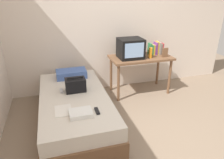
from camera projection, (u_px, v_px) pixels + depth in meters
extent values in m
plane|color=#84705B|center=(152.00, 146.00, 2.77)|extent=(8.00, 8.00, 0.00)
cube|color=beige|center=(110.00, 24.00, 4.02)|extent=(5.20, 0.10, 2.60)
cube|color=brown|center=(75.00, 115.00, 3.20)|extent=(1.00, 2.00, 0.28)
cube|color=beige|center=(74.00, 101.00, 3.11)|extent=(0.97, 1.94, 0.20)
cube|color=brown|center=(141.00, 58.00, 3.98)|extent=(1.16, 0.60, 0.04)
cylinder|color=brown|center=(118.00, 83.00, 3.78)|extent=(0.05, 0.05, 0.70)
cylinder|color=brown|center=(170.00, 77.00, 4.05)|extent=(0.05, 0.05, 0.70)
cylinder|color=brown|center=(111.00, 74.00, 4.20)|extent=(0.05, 0.05, 0.70)
cylinder|color=brown|center=(158.00, 69.00, 4.47)|extent=(0.05, 0.05, 0.70)
cube|color=black|center=(130.00, 48.00, 3.83)|extent=(0.44, 0.38, 0.36)
cube|color=#8CB2E0|center=(134.00, 50.00, 3.66)|extent=(0.35, 0.01, 0.26)
cylinder|color=orange|center=(150.00, 53.00, 3.86)|extent=(0.07, 0.07, 0.19)
cube|color=#337F47|center=(150.00, 49.00, 4.05)|extent=(0.03, 0.13, 0.22)
cube|color=#337F47|center=(151.00, 50.00, 4.07)|extent=(0.03, 0.15, 0.20)
cube|color=gold|center=(153.00, 49.00, 4.08)|extent=(0.03, 0.15, 0.19)
cube|color=#7A3D89|center=(154.00, 49.00, 4.08)|extent=(0.02, 0.16, 0.19)
cube|color=#7A3D89|center=(155.00, 48.00, 4.08)|extent=(0.03, 0.15, 0.24)
cube|color=gold|center=(157.00, 48.00, 4.09)|extent=(0.03, 0.14, 0.25)
cube|color=gray|center=(158.00, 48.00, 4.10)|extent=(0.03, 0.17, 0.24)
cube|color=gray|center=(160.00, 49.00, 4.12)|extent=(0.04, 0.13, 0.20)
cube|color=#B72D33|center=(162.00, 48.00, 4.12)|extent=(0.02, 0.14, 0.21)
cube|color=brown|center=(165.00, 53.00, 3.91)|extent=(0.11, 0.02, 0.17)
cube|color=#4766AD|center=(71.00, 74.00, 3.68)|extent=(0.52, 0.30, 0.13)
cube|color=black|center=(75.00, 85.00, 3.16)|extent=(0.30, 0.20, 0.20)
cylinder|color=black|center=(75.00, 78.00, 3.12)|extent=(0.24, 0.02, 0.02)
cube|color=white|center=(63.00, 111.00, 2.67)|extent=(0.21, 0.29, 0.01)
cube|color=black|center=(97.00, 111.00, 2.65)|extent=(0.04, 0.16, 0.02)
cube|color=#B7B7BC|center=(61.00, 91.00, 3.18)|extent=(0.04, 0.14, 0.02)
cube|color=white|center=(81.00, 113.00, 2.57)|extent=(0.28, 0.22, 0.05)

